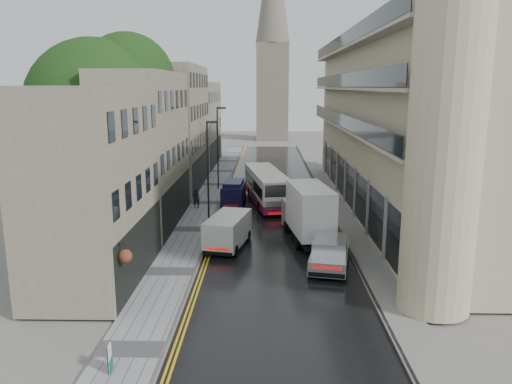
# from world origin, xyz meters

# --- Properties ---
(road) EXTENTS (9.00, 85.00, 0.02)m
(road) POSITION_xyz_m (0.00, 27.50, 0.01)
(road) COLOR black
(road) RESTS_ON ground
(left_sidewalk) EXTENTS (2.70, 85.00, 0.12)m
(left_sidewalk) POSITION_xyz_m (-5.85, 27.50, 0.06)
(left_sidewalk) COLOR gray
(left_sidewalk) RESTS_ON ground
(right_sidewalk) EXTENTS (1.80, 85.00, 0.12)m
(right_sidewalk) POSITION_xyz_m (5.40, 27.50, 0.06)
(right_sidewalk) COLOR slate
(right_sidewalk) RESTS_ON ground
(old_shop_row) EXTENTS (4.50, 56.00, 12.00)m
(old_shop_row) POSITION_xyz_m (-9.45, 30.00, 6.00)
(old_shop_row) COLOR gray
(old_shop_row) RESTS_ON ground
(modern_block) EXTENTS (8.00, 40.00, 14.00)m
(modern_block) POSITION_xyz_m (10.30, 26.00, 7.00)
(modern_block) COLOR tan
(modern_block) RESTS_ON ground
(church_spire) EXTENTS (6.40, 6.40, 40.00)m
(church_spire) POSITION_xyz_m (0.50, 82.00, 20.00)
(church_spire) COLOR #6E6357
(church_spire) RESTS_ON ground
(tree_near) EXTENTS (10.56, 10.56, 13.89)m
(tree_near) POSITION_xyz_m (-12.50, 20.00, 6.95)
(tree_near) COLOR black
(tree_near) RESTS_ON ground
(tree_far) EXTENTS (9.24, 9.24, 12.46)m
(tree_far) POSITION_xyz_m (-12.20, 33.00, 6.23)
(tree_far) COLOR black
(tree_far) RESTS_ON ground
(cream_bus) EXTENTS (4.19, 10.74, 2.86)m
(cream_bus) POSITION_xyz_m (-1.16, 24.72, 1.45)
(cream_bus) COLOR white
(cream_bus) RESTS_ON road
(white_lorry) EXTENTS (3.24, 7.54, 3.83)m
(white_lorry) POSITION_xyz_m (1.35, 15.23, 1.93)
(white_lorry) COLOR white
(white_lorry) RESTS_ON road
(silver_hatchback) EXTENTS (2.85, 4.89, 1.72)m
(silver_hatchback) POSITION_xyz_m (1.76, 10.58, 0.88)
(silver_hatchback) COLOR silver
(silver_hatchback) RESTS_ON road
(white_van) EXTENTS (2.91, 4.97, 2.11)m
(white_van) POSITION_xyz_m (-4.30, 14.16, 1.07)
(white_van) COLOR silver
(white_van) RESTS_ON road
(navy_van) EXTENTS (1.97, 4.47, 2.24)m
(navy_van) POSITION_xyz_m (-4.30, 25.59, 1.14)
(navy_van) COLOR black
(navy_van) RESTS_ON road
(pedestrian) EXTENTS (0.60, 0.40, 1.61)m
(pedestrian) POSITION_xyz_m (-6.47, 25.55, 0.92)
(pedestrian) COLOR black
(pedestrian) RESTS_ON left_sidewalk
(lamp_post_near) EXTENTS (0.87, 0.41, 7.54)m
(lamp_post_near) POSITION_xyz_m (-4.84, 20.41, 3.89)
(lamp_post_near) COLOR black
(lamp_post_near) RESTS_ON left_sidewalk
(lamp_post_far) EXTENTS (0.90, 0.20, 7.98)m
(lamp_post_far) POSITION_xyz_m (-5.39, 33.59, 4.11)
(lamp_post_far) COLOR black
(lamp_post_far) RESTS_ON left_sidewalk
(estate_sign) EXTENTS (0.14, 0.59, 0.97)m
(estate_sign) POSITION_xyz_m (-6.22, 1.10, 0.61)
(estate_sign) COLOR silver
(estate_sign) RESTS_ON left_sidewalk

